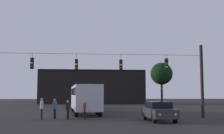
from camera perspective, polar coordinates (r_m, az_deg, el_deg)
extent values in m
plane|color=black|center=(32.74, -3.33, -9.22)|extent=(168.00, 168.00, 0.00)
cylinder|color=black|center=(26.30, 17.91, -2.75)|extent=(0.28, 0.28, 6.54)
cylinder|color=black|center=(24.46, -2.64, 2.65)|extent=(18.49, 0.02, 0.02)
cylinder|color=black|center=(24.86, -15.99, 2.25)|extent=(0.03, 0.03, 0.38)
cube|color=black|center=(24.78, -16.03, 0.72)|extent=(0.26, 0.32, 0.95)
sphere|color=#510A0A|center=(24.64, -16.09, 1.46)|extent=(0.20, 0.20, 0.20)
sphere|color=orange|center=(24.61, -16.10, 0.76)|extent=(0.20, 0.20, 0.20)
sphere|color=#0C4219|center=(24.58, -16.12, 0.07)|extent=(0.20, 0.20, 0.20)
cylinder|color=black|center=(24.42, -7.26, 2.13)|extent=(0.03, 0.03, 0.46)
cube|color=black|center=(24.34, -7.28, 0.48)|extent=(0.26, 0.32, 0.95)
sphere|color=#510A0A|center=(24.19, -7.29, 1.23)|extent=(0.20, 0.20, 0.20)
sphere|color=orange|center=(24.16, -7.29, 0.53)|extent=(0.20, 0.20, 0.20)
sphere|color=#0C4219|center=(24.13, -7.30, -0.18)|extent=(0.20, 0.20, 0.20)
cylinder|color=black|center=(24.58, 1.82, 2.03)|extent=(0.03, 0.03, 0.46)
cube|color=black|center=(24.50, 1.83, 0.39)|extent=(0.26, 0.32, 0.95)
sphere|color=#510A0A|center=(24.35, 1.88, 1.14)|extent=(0.20, 0.20, 0.20)
sphere|color=orange|center=(24.32, 1.88, 0.44)|extent=(0.20, 0.20, 0.20)
sphere|color=#0C4219|center=(24.29, 1.88, -0.27)|extent=(0.20, 0.20, 0.20)
cylinder|color=black|center=(25.41, 11.03, 2.05)|extent=(0.03, 0.03, 0.31)
cube|color=black|center=(25.33, 11.06, 0.64)|extent=(0.26, 0.32, 0.95)
sphere|color=#510A0A|center=(25.19, 11.16, 1.36)|extent=(0.20, 0.20, 0.20)
sphere|color=#5B3D0C|center=(25.16, 11.17, 0.68)|extent=(0.20, 0.20, 0.20)
sphere|color=#1EE04C|center=(25.13, 11.19, 0.00)|extent=(0.20, 0.20, 0.20)
cube|color=#B7BCC6|center=(30.55, -5.60, -6.18)|extent=(3.49, 11.18, 2.50)
cube|color=black|center=(30.54, -5.59, -5.04)|extent=(3.47, 10.53, 0.70)
cylinder|color=black|center=(34.47, -8.03, -8.15)|extent=(0.37, 1.02, 1.00)
cylinder|color=black|center=(34.63, -4.32, -8.18)|extent=(0.37, 1.02, 1.00)
cylinder|color=black|center=(28.32, -7.52, -8.75)|extent=(0.37, 1.02, 1.00)
cylinder|color=black|center=(28.52, -3.01, -8.77)|extent=(0.37, 1.02, 1.00)
cylinder|color=black|center=(26.35, -7.30, -9.00)|extent=(0.37, 1.02, 1.00)
cylinder|color=black|center=(26.56, -2.46, -9.01)|extent=(0.37, 1.02, 1.00)
cube|color=beige|center=(33.83, -6.05, -5.07)|extent=(2.62, 1.03, 0.56)
cube|color=beige|center=(27.80, -5.12, -5.00)|extent=(2.62, 1.03, 0.56)
cube|color=#2D2D33|center=(22.44, 9.56, -9.18)|extent=(1.97, 4.37, 0.68)
cube|color=black|center=(22.55, 9.42, -7.64)|extent=(1.67, 2.38, 0.52)
cylinder|color=black|center=(21.37, 12.76, -10.23)|extent=(0.24, 0.65, 0.64)
cylinder|color=black|center=(20.88, 8.61, -10.41)|extent=(0.24, 0.65, 0.64)
cylinder|color=black|center=(24.05, 10.41, -9.73)|extent=(0.24, 0.65, 0.64)
cylinder|color=black|center=(23.62, 6.70, -9.86)|extent=(0.24, 0.65, 0.64)
sphere|color=white|center=(20.63, 12.83, -9.45)|extent=(0.18, 0.18, 0.18)
sphere|color=white|center=(20.27, 9.72, -9.58)|extent=(0.18, 0.18, 0.18)
cube|color=black|center=(41.15, -5.61, -7.51)|extent=(2.03, 4.39, 0.68)
cube|color=black|center=(40.98, -5.59, -6.68)|extent=(1.71, 2.40, 0.52)
cylinder|color=black|center=(42.55, -6.78, -7.89)|extent=(0.25, 0.65, 0.64)
cylinder|color=black|center=(42.62, -4.63, -7.91)|extent=(0.25, 0.65, 0.64)
cylinder|color=black|center=(39.72, -6.67, -8.07)|extent=(0.25, 0.65, 0.64)
cylinder|color=black|center=(39.79, -4.37, -8.08)|extent=(0.25, 0.65, 0.64)
sphere|color=white|center=(43.22, -6.51, -7.41)|extent=(0.18, 0.18, 0.18)
sphere|color=white|center=(43.27, -4.97, -7.42)|extent=(0.18, 0.18, 0.18)
cylinder|color=black|center=(24.28, -14.20, -9.33)|extent=(0.14, 0.14, 0.87)
cylinder|color=black|center=(24.43, -14.23, -9.30)|extent=(0.14, 0.14, 0.87)
cube|color=silver|center=(24.31, -14.17, -7.52)|extent=(0.31, 0.40, 0.66)
sphere|color=#8C6B51|center=(24.30, -14.15, -6.47)|extent=(0.24, 0.24, 0.24)
cylinder|color=black|center=(24.05, -5.61, -9.65)|extent=(0.14, 0.14, 0.75)
cylinder|color=black|center=(24.21, -5.60, -9.62)|extent=(0.14, 0.14, 0.75)
cube|color=maroon|center=(24.09, -5.59, -8.07)|extent=(0.25, 0.37, 0.57)
sphere|color=#8C6B51|center=(24.08, -5.58, -7.16)|extent=(0.20, 0.20, 0.20)
cylinder|color=black|center=(24.65, -11.73, -9.36)|extent=(0.14, 0.14, 0.84)
cylinder|color=black|center=(24.79, -11.57, -9.34)|extent=(0.14, 0.14, 0.84)
cube|color=#2D4C7F|center=(24.68, -11.62, -7.65)|extent=(0.34, 0.42, 0.63)
sphere|color=#8C6B51|center=(24.67, -11.60, -6.65)|extent=(0.23, 0.23, 0.23)
cylinder|color=black|center=(24.05, -8.95, -9.58)|extent=(0.14, 0.14, 0.78)
cylinder|color=black|center=(23.90, -9.10, -9.60)|extent=(0.14, 0.14, 0.78)
cube|color=black|center=(23.93, -9.00, -7.95)|extent=(0.34, 0.42, 0.59)
sphere|color=#8C6B51|center=(23.92, -8.99, -7.00)|extent=(0.21, 0.21, 0.21)
cube|color=black|center=(63.69, -4.12, -4.37)|extent=(22.56, 10.85, 6.72)
cube|color=black|center=(63.86, -4.10, -1.13)|extent=(22.56, 10.85, 0.50)
cylinder|color=black|center=(54.66, 10.15, -5.27)|extent=(0.40, 0.40, 4.51)
sphere|color=black|center=(54.80, 10.08, -1.35)|extent=(4.27, 4.27, 4.27)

